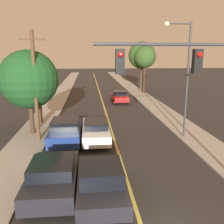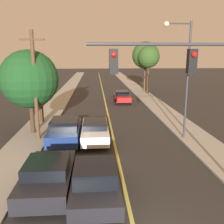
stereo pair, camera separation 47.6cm
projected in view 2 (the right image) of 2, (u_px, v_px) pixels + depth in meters
The scene contains 15 objects.
road_surface at pixel (102, 89), 42.31m from camera, with size 9.14×80.00×0.01m.
sidewalk_left at pixel (68, 89), 41.91m from camera, with size 2.50×80.00×0.12m.
sidewalk_right at pixel (136, 89), 42.68m from camera, with size 2.50×80.00×0.12m.
car_near_lane_front at pixel (95, 181), 10.21m from camera, with size 2.04×4.30×1.50m.
car_near_lane_second at pixel (95, 130), 17.06m from camera, with size 1.88×4.99×1.44m.
car_outer_lane_front at pixel (48, 175), 10.61m from camera, with size 2.11×4.32×1.49m.
car_outer_lane_second at pixel (65, 130), 16.76m from camera, with size 2.10×4.65×1.62m.
car_far_oncoming at pixel (122, 97), 30.59m from camera, with size 1.90×4.08×1.43m.
traffic_signal_mast at pixel (202, 84), 9.48m from camera, with size 6.58×0.42×6.28m.
streetlamp_right at pixel (182, 66), 16.38m from camera, with size 1.85×0.36×7.73m.
utility_pole_left at pixel (35, 84), 16.34m from camera, with size 1.60×0.24×7.20m.
tree_left_near at pixel (39, 71), 20.65m from camera, with size 2.49×2.49×5.60m.
tree_left_far at pixel (29, 79), 17.69m from camera, with size 4.13×4.13×6.02m.
tree_right_near at pixel (146, 55), 38.23m from camera, with size 4.14×4.14×7.61m.
tree_right_far at pixel (149, 57), 36.11m from camera, with size 3.16×3.16×6.91m.
Camera 2 is at (-1.24, -6.10, 5.80)m, focal length 40.00 mm.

